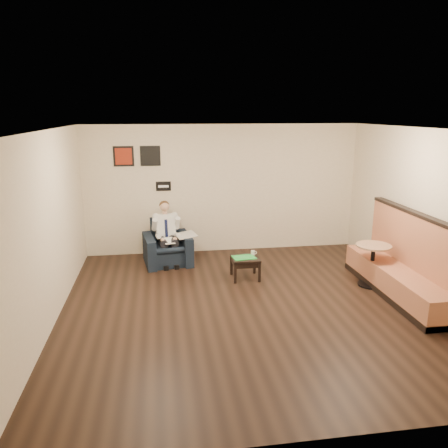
{
  "coord_description": "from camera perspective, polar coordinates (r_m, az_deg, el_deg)",
  "views": [
    {
      "loc": [
        -1.39,
        -6.36,
        3.06
      ],
      "look_at": [
        -0.25,
        1.2,
        1.08
      ],
      "focal_mm": 35.0,
      "sensor_mm": 36.0,
      "label": 1
    }
  ],
  "objects": [
    {
      "name": "lap_papers",
      "position": [
        8.81,
        -7.21,
        -2.18
      ],
      "size": [
        0.26,
        0.33,
        0.01
      ],
      "primitive_type": "cube",
      "rotation": [
        0.0,
        0.0,
        0.21
      ],
      "color": "white",
      "rests_on": "seated_man"
    },
    {
      "name": "seating_sign",
      "position": [
        9.48,
        -7.92,
        4.91
      ],
      "size": [
        0.32,
        0.02,
        0.2
      ],
      "primitive_type": "cube",
      "color": "black",
      "rests_on": "wall_back"
    },
    {
      "name": "wall_front",
      "position": [
        4.0,
        12.8,
        -10.41
      ],
      "size": [
        6.0,
        0.02,
        2.8
      ],
      "primitive_type": "cube",
      "color": "#F2E4C6",
      "rests_on": "ground"
    },
    {
      "name": "art_print_right",
      "position": [
        9.4,
        -9.6,
        8.76
      ],
      "size": [
        0.42,
        0.03,
        0.42
      ],
      "primitive_type": "cube",
      "color": "black",
      "rests_on": "wall_back"
    },
    {
      "name": "cafe_table",
      "position": [
        8.29,
        18.77,
        -5.13
      ],
      "size": [
        0.69,
        0.69,
        0.77
      ],
      "primitive_type": "cylinder",
      "rotation": [
        0.0,
        0.0,
        -0.12
      ],
      "color": "#A47959",
      "rests_on": "ground"
    },
    {
      "name": "wall_right",
      "position": [
        7.91,
        25.42,
        0.97
      ],
      "size": [
        0.02,
        6.0,
        2.8
      ],
      "primitive_type": "cube",
      "color": "#F2E4C6",
      "rests_on": "ground"
    },
    {
      "name": "ceiling",
      "position": [
        6.52,
        3.84,
        12.19
      ],
      "size": [
        6.0,
        6.0,
        0.02
      ],
      "primitive_type": "cube",
      "color": "white",
      "rests_on": "wall_back"
    },
    {
      "name": "wall_left",
      "position": [
        6.77,
        -22.02,
        -0.76
      ],
      "size": [
        0.02,
        6.0,
        2.8
      ],
      "primitive_type": "cube",
      "color": "#F2E4C6",
      "rests_on": "ground"
    },
    {
      "name": "side_table",
      "position": [
        8.25,
        2.77,
        -5.72
      ],
      "size": [
        0.51,
        0.51,
        0.41
      ],
      "primitive_type": "cube",
      "rotation": [
        0.0,
        0.0,
        -0.01
      ],
      "color": "black",
      "rests_on": "ground"
    },
    {
      "name": "newspaper",
      "position": [
        8.96,
        -5.0,
        -1.43
      ],
      "size": [
        0.47,
        0.55,
        0.01
      ],
      "primitive_type": "cube",
      "rotation": [
        0.0,
        0.0,
        0.19
      ],
      "color": "silver",
      "rests_on": "armchair"
    },
    {
      "name": "armchair",
      "position": [
        9.04,
        -7.41,
        -2.42
      ],
      "size": [
        1.04,
        1.04,
        0.89
      ],
      "primitive_type": "cube",
      "rotation": [
        0.0,
        0.0,
        0.14
      ],
      "color": "black",
      "rests_on": "ground"
    },
    {
      "name": "art_print_left",
      "position": [
        9.42,
        -12.98,
        8.61
      ],
      "size": [
        0.42,
        0.03,
        0.42
      ],
      "primitive_type": "cube",
      "color": "maroon",
      "rests_on": "wall_back"
    },
    {
      "name": "wall_back",
      "position": [
        9.61,
        -0.11,
        4.58
      ],
      "size": [
        6.0,
        0.02,
        2.8
      ],
      "primitive_type": "cube",
      "color": "#F2E4C6",
      "rests_on": "ground"
    },
    {
      "name": "banquette",
      "position": [
        7.96,
        21.98,
        -3.81
      ],
      "size": [
        0.66,
        2.75,
        1.41
      ],
      "primitive_type": "cube",
      "color": "#AF6544",
      "rests_on": "ground"
    },
    {
      "name": "seated_man",
      "position": [
        8.88,
        -7.32,
        -1.62
      ],
      "size": [
        0.7,
        0.94,
        1.22
      ],
      "primitive_type": null,
      "rotation": [
        0.0,
        0.0,
        0.14
      ],
      "color": "silver",
      "rests_on": "armchair"
    },
    {
      "name": "coffee_mug",
      "position": [
        8.3,
        3.78,
        -3.77
      ],
      "size": [
        0.08,
        0.08,
        0.09
      ],
      "primitive_type": "cylinder",
      "rotation": [
        0.0,
        0.0,
        -0.01
      ],
      "color": "white",
      "rests_on": "side_table"
    },
    {
      "name": "ground",
      "position": [
        7.2,
        3.46,
        -10.67
      ],
      "size": [
        6.0,
        6.0,
        0.0
      ],
      "primitive_type": "plane",
      "color": "black",
      "rests_on": "ground"
    },
    {
      "name": "green_folder",
      "position": [
        8.16,
        2.62,
        -4.37
      ],
      "size": [
        0.45,
        0.35,
        0.01
      ],
      "primitive_type": "cube",
      "rotation": [
        0.0,
        0.0,
        0.13
      ],
      "color": "green",
      "rests_on": "side_table"
    },
    {
      "name": "smartphone",
      "position": [
        8.33,
        2.91,
        -3.99
      ],
      "size": [
        0.14,
        0.09,
        0.01
      ],
      "primitive_type": "cube",
      "rotation": [
        0.0,
        0.0,
        -0.18
      ],
      "color": "black",
      "rests_on": "side_table"
    }
  ]
}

